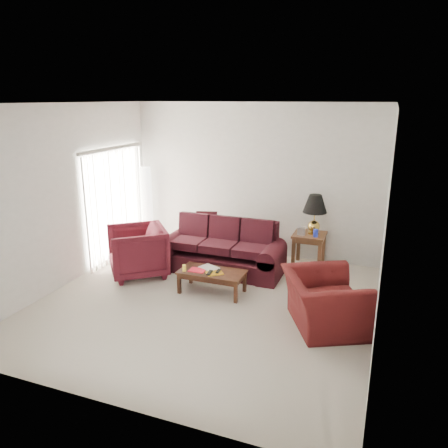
# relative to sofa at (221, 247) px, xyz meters

# --- Properties ---
(floor) EXTENTS (5.00, 5.00, 0.00)m
(floor) POSITION_rel_sofa_xyz_m (0.24, -1.33, -0.46)
(floor) COLOR beige
(floor) RESTS_ON ground
(blinds) EXTENTS (0.10, 2.00, 2.16)m
(blinds) POSITION_rel_sofa_xyz_m (-2.18, -0.03, 0.62)
(blinds) COLOR silver
(blinds) RESTS_ON ground
(sofa) EXTENTS (2.30, 1.09, 0.92)m
(sofa) POSITION_rel_sofa_xyz_m (0.00, 0.00, 0.00)
(sofa) COLOR black
(sofa) RESTS_ON ground
(throw_pillow) EXTENTS (0.45, 0.31, 0.43)m
(throw_pillow) POSITION_rel_sofa_xyz_m (-0.55, 0.63, 0.26)
(throw_pillow) COLOR black
(throw_pillow) RESTS_ON sofa
(end_table) EXTENTS (0.63, 0.63, 0.64)m
(end_table) POSITION_rel_sofa_xyz_m (1.46, 0.81, -0.14)
(end_table) COLOR #50371B
(end_table) RESTS_ON ground
(table_lamp) EXTENTS (0.51, 0.51, 0.74)m
(table_lamp) POSITION_rel_sofa_xyz_m (1.52, 0.85, 0.55)
(table_lamp) COLOR gold
(table_lamp) RESTS_ON end_table
(clock) EXTENTS (0.14, 0.06, 0.14)m
(clock) POSITION_rel_sofa_xyz_m (1.32, 0.68, 0.25)
(clock) COLOR #BBBCBF
(clock) RESTS_ON end_table
(blue_canister) EXTENTS (0.10, 0.10, 0.14)m
(blue_canister) POSITION_rel_sofa_xyz_m (1.59, 0.66, 0.25)
(blue_canister) COLOR #1B28B3
(blue_canister) RESTS_ON end_table
(picture_frame) EXTENTS (0.14, 0.17, 0.05)m
(picture_frame) POSITION_rel_sofa_xyz_m (1.30, 0.94, 0.26)
(picture_frame) COLOR #B0B0B4
(picture_frame) RESTS_ON end_table
(floor_lamp) EXTENTS (0.30, 0.30, 1.71)m
(floor_lamp) POSITION_rel_sofa_xyz_m (-2.04, 0.87, 0.39)
(floor_lamp) COLOR white
(floor_lamp) RESTS_ON ground
(armchair_left) EXTENTS (1.37, 1.36, 0.89)m
(armchair_left) POSITION_rel_sofa_xyz_m (-1.32, -0.70, -0.01)
(armchair_left) COLOR #440F19
(armchair_left) RESTS_ON ground
(armchair_right) EXTENTS (1.42, 1.48, 0.75)m
(armchair_right) POSITION_rel_sofa_xyz_m (2.06, -1.38, -0.09)
(armchair_right) COLOR #450F10
(armchair_right) RESTS_ON ground
(coffee_table) EXTENTS (1.17, 0.83, 0.37)m
(coffee_table) POSITION_rel_sofa_xyz_m (0.20, -0.93, -0.27)
(coffee_table) COLOR black
(coffee_table) RESTS_ON ground
(magazine_red) EXTENTS (0.27, 0.21, 0.01)m
(magazine_red) POSITION_rel_sofa_xyz_m (-0.03, -0.98, -0.08)
(magazine_red) COLOR red
(magazine_red) RESTS_ON coffee_table
(magazine_white) EXTENTS (0.36, 0.32, 0.02)m
(magazine_white) POSITION_rel_sofa_xyz_m (0.11, -0.82, -0.08)
(magazine_white) COLOR silver
(magazine_white) RESTS_ON coffee_table
(magazine_orange) EXTENTS (0.32, 0.31, 0.01)m
(magazine_orange) POSITION_rel_sofa_xyz_m (0.28, -1.00, -0.08)
(magazine_orange) COLOR gold
(magazine_orange) RESTS_ON coffee_table
(remote_a) EXTENTS (0.08, 0.19, 0.02)m
(remote_a) POSITION_rel_sofa_xyz_m (0.22, -1.06, -0.06)
(remote_a) COLOR black
(remote_a) RESTS_ON coffee_table
(remote_b) EXTENTS (0.06, 0.17, 0.02)m
(remote_b) POSITION_rel_sofa_xyz_m (0.32, -0.95, -0.06)
(remote_b) COLOR black
(remote_b) RESTS_ON coffee_table
(yellow_glass) EXTENTS (0.08, 0.08, 0.11)m
(yellow_glass) POSITION_rel_sofa_xyz_m (-0.22, -1.08, -0.03)
(yellow_glass) COLOR yellow
(yellow_glass) RESTS_ON coffee_table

